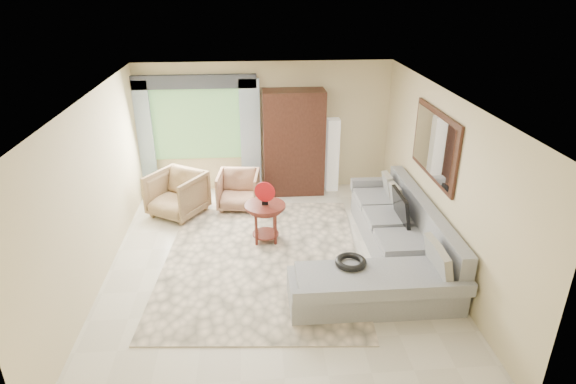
{
  "coord_description": "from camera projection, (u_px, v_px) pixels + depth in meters",
  "views": [
    {
      "loc": [
        -0.28,
        -6.34,
        4.06
      ],
      "look_at": [
        0.25,
        0.35,
        1.05
      ],
      "focal_mm": 30.0,
      "sensor_mm": 36.0,
      "label": 1
    }
  ],
  "objects": [
    {
      "name": "ground",
      "position": [
        274.0,
        263.0,
        7.45
      ],
      "size": [
        6.0,
        6.0,
        0.0
      ],
      "primitive_type": "plane",
      "color": "silver",
      "rests_on": "ground"
    },
    {
      "name": "wall_mirror",
      "position": [
        434.0,
        145.0,
        7.23
      ],
      "size": [
        0.05,
        1.7,
        1.05
      ],
      "color": "black",
      "rests_on": "wall_right"
    },
    {
      "name": "coffee_table",
      "position": [
        265.0,
        222.0,
        7.95
      ],
      "size": [
        0.67,
        0.67,
        0.67
      ],
      "rotation": [
        0.0,
        0.0,
        -0.28
      ],
      "color": "#471813",
      "rests_on": "ground"
    },
    {
      "name": "valance",
      "position": [
        193.0,
        82.0,
        9.07
      ],
      "size": [
        2.4,
        0.12,
        0.26
      ],
      "primitive_type": "cube",
      "color": "#1E232D",
      "rests_on": "wall_back"
    },
    {
      "name": "window",
      "position": [
        197.0,
        124.0,
        9.48
      ],
      "size": [
        1.8,
        0.04,
        1.4
      ],
      "primitive_type": "cube",
      "color": "#669E59",
      "rests_on": "wall_back"
    },
    {
      "name": "garden_hose",
      "position": [
        351.0,
        262.0,
        6.48
      ],
      "size": [
        0.43,
        0.43,
        0.09
      ],
      "primitive_type": "torus",
      "color": "black",
      "rests_on": "sectional_sofa"
    },
    {
      "name": "area_rug",
      "position": [
        262.0,
        258.0,
        7.58
      ],
      "size": [
        3.3,
        4.22,
        0.02
      ],
      "primitive_type": "cube",
      "rotation": [
        0.0,
        0.0,
        -0.08
      ],
      "color": "#F4DDC1",
      "rests_on": "ground"
    },
    {
      "name": "armoire",
      "position": [
        294.0,
        143.0,
        9.53
      ],
      "size": [
        1.2,
        0.55,
        2.1
      ],
      "primitive_type": "cube",
      "color": "black",
      "rests_on": "ground"
    },
    {
      "name": "sectional_sofa",
      "position": [
        391.0,
        249.0,
        7.3
      ],
      "size": [
        2.3,
        3.46,
        0.9
      ],
      "color": "#9EA0A7",
      "rests_on": "ground"
    },
    {
      "name": "armchair_right",
      "position": [
        239.0,
        190.0,
        9.14
      ],
      "size": [
        0.84,
        0.86,
        0.71
      ],
      "primitive_type": "imported",
      "rotation": [
        0.0,
        0.0,
        -0.11
      ],
      "color": "#9C7255",
      "rests_on": "ground"
    },
    {
      "name": "tv_screen",
      "position": [
        401.0,
        207.0,
        7.62
      ],
      "size": [
        0.14,
        0.74,
        0.48
      ],
      "primitive_type": "cube",
      "rotation": [
        0.0,
        -0.17,
        0.0
      ],
      "color": "black",
      "rests_on": "sectional_sofa"
    },
    {
      "name": "red_disc",
      "position": [
        265.0,
        192.0,
        7.73
      ],
      "size": [
        0.33,
        0.13,
        0.34
      ],
      "primitive_type": "cylinder",
      "rotation": [
        1.57,
        0.0,
        -0.3
      ],
      "color": "#AC1115",
      "rests_on": "coffee_table"
    },
    {
      "name": "armchair_left",
      "position": [
        177.0,
        194.0,
        8.83
      ],
      "size": [
        1.22,
        1.23,
        0.82
      ],
      "primitive_type": "imported",
      "rotation": [
        0.0,
        0.0,
        -0.56
      ],
      "color": "#937450",
      "rests_on": "ground"
    },
    {
      "name": "potted_plant",
      "position": [
        158.0,
        182.0,
        9.65
      ],
      "size": [
        0.54,
        0.47,
        0.59
      ],
      "primitive_type": "imported",
      "rotation": [
        0.0,
        0.0,
        0.01
      ],
      "color": "#999999",
      "rests_on": "ground"
    },
    {
      "name": "floor_lamp",
      "position": [
        332.0,
        155.0,
        9.77
      ],
      "size": [
        0.24,
        0.24,
        1.5
      ],
      "primitive_type": "cube",
      "color": "silver",
      "rests_on": "ground"
    },
    {
      "name": "curtain_left",
      "position": [
        143.0,
        139.0,
        9.42
      ],
      "size": [
        0.4,
        0.08,
        2.3
      ],
      "primitive_type": "cube",
      "color": "#9EB7CC",
      "rests_on": "ground"
    },
    {
      "name": "curtain_right",
      "position": [
        250.0,
        137.0,
        9.58
      ],
      "size": [
        0.4,
        0.08,
        2.3
      ],
      "primitive_type": "cube",
      "color": "#9EB7CC",
      "rests_on": "ground"
    }
  ]
}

